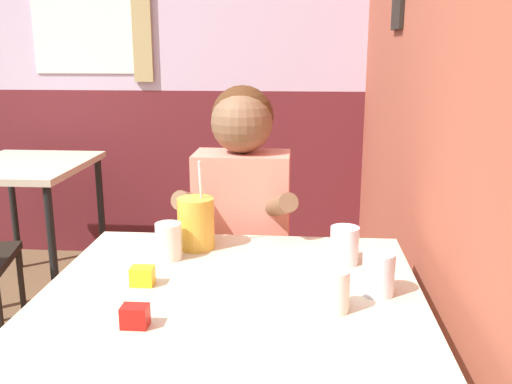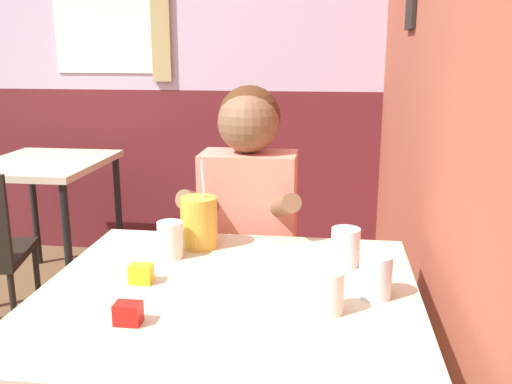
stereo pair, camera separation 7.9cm
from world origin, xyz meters
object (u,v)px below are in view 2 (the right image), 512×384
object	(u,v)px
background_table	(45,177)
person_seated	(249,242)
main_table	(228,314)
cocktail_pitcher	(199,222)

from	to	relation	value
background_table	person_seated	distance (m)	1.61
main_table	person_seated	size ratio (longest dim) A/B	0.79
main_table	cocktail_pitcher	xyz separation A→B (m)	(-0.15, 0.32, 0.15)
cocktail_pitcher	main_table	bearing A→B (deg)	-65.25
background_table	person_seated	size ratio (longest dim) A/B	0.63
person_seated	background_table	bearing A→B (deg)	143.55
background_table	main_table	bearing A→B (deg)	-50.10
person_seated	cocktail_pitcher	xyz separation A→B (m)	(-0.11, -0.31, 0.17)
cocktail_pitcher	person_seated	bearing A→B (deg)	70.42
background_table	person_seated	xyz separation A→B (m)	(1.29, -0.95, 0.01)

